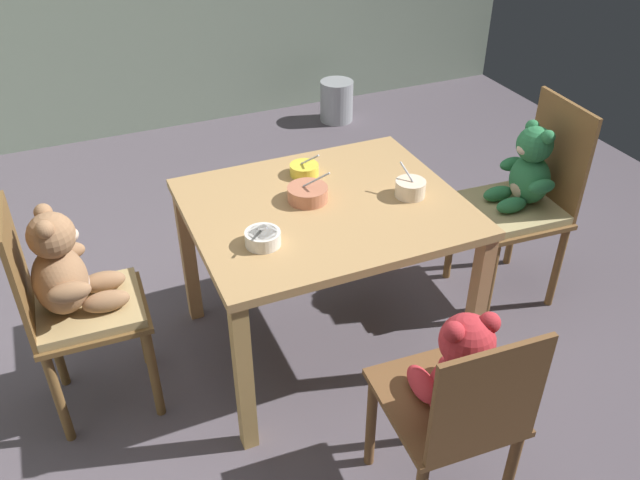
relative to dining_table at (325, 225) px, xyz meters
name	(u,v)px	position (x,y,z in m)	size (l,w,h in m)	color
ground_plane	(324,344)	(0.00, 0.00, -0.63)	(5.20, 5.20, 0.04)	#534B53
dining_table	(325,225)	(0.00, 0.00, 0.00)	(1.04, 0.87, 0.71)	#AB8351
teddy_chair_near_right	(524,188)	(0.97, 0.00, -0.05)	(0.44, 0.44, 0.95)	brown
teddy_chair_near_left	(70,287)	(-0.96, 0.04, -0.03)	(0.41, 0.37, 0.91)	brown
teddy_chair_near_front	(458,387)	(0.04, -0.89, -0.05)	(0.40, 0.43, 0.84)	brown
porridge_bowl_white_near_left	(263,238)	(-0.31, -0.16, 0.12)	(0.13, 0.14, 0.11)	silver
porridge_bowl_terracotta_center	(308,193)	(-0.05, 0.06, 0.13)	(0.16, 0.16, 0.13)	#BE7153
porridge_bowl_yellow_far_center	(304,169)	(0.02, 0.25, 0.12)	(0.12, 0.12, 0.11)	yellow
porridge_bowl_cream_near_right	(410,188)	(0.33, -0.07, 0.13)	(0.12, 0.13, 0.12)	beige
metal_pail	(337,101)	(1.04, 2.15, -0.46)	(0.24, 0.24, 0.30)	#93969B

